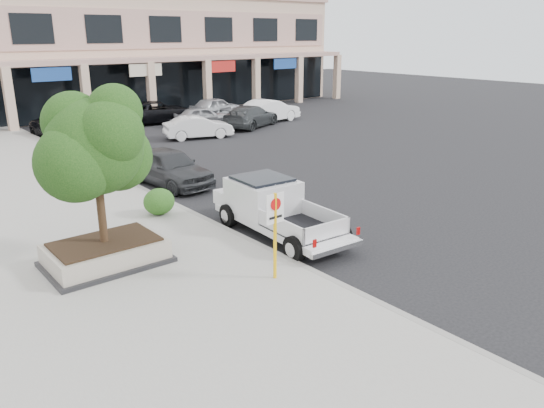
{
  "coord_description": "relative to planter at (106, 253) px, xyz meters",
  "views": [
    {
      "loc": [
        -10.59,
        -10.36,
        6.23
      ],
      "look_at": [
        -0.96,
        1.5,
        1.28
      ],
      "focal_mm": 35.0,
      "sensor_mm": 36.0,
      "label": 1
    }
  ],
  "objects": [
    {
      "name": "sidewalk",
      "position": [
        0.19,
        3.07,
        -0.4
      ],
      "size": [
        8.0,
        52.0,
        0.15
      ],
      "primitive_type": "cube",
      "color": "gray",
      "rests_on": "ground"
    },
    {
      "name": "ground",
      "position": [
        5.69,
        -2.93,
        -0.48
      ],
      "size": [
        120.0,
        120.0,
        0.0
      ],
      "primitive_type": "plane",
      "color": "black",
      "rests_on": "ground"
    },
    {
      "name": "planter_tree",
      "position": [
        0.13,
        0.15,
        2.94
      ],
      "size": [
        2.9,
        2.55,
        4.0
      ],
      "color": "black",
      "rests_on": "planter"
    },
    {
      "name": "curb_car_a",
      "position": [
        5.5,
        6.47,
        0.32
      ],
      "size": [
        2.28,
        4.81,
        1.59
      ],
      "primitive_type": "imported",
      "rotation": [
        0.0,
        0.0,
        0.09
      ],
      "color": "#2A2C2F",
      "rests_on": "ground"
    },
    {
      "name": "no_parking_sign",
      "position": [
        3.05,
        -3.61,
        1.16
      ],
      "size": [
        0.55,
        0.09,
        2.3
      ],
      "color": "yellow",
      "rests_on": "sidewalk"
    },
    {
      "name": "lot_car_d",
      "position": [
        12.84,
        21.64,
        0.31
      ],
      "size": [
        6.04,
        3.54,
        1.58
      ],
      "primitive_type": "imported",
      "rotation": [
        0.0,
        0.0,
        1.4
      ],
      "color": "black",
      "rests_on": "ground"
    },
    {
      "name": "pickup_truck",
      "position": [
        5.34,
        -1.11,
        0.4
      ],
      "size": [
        2.37,
        5.65,
        1.74
      ],
      "primitive_type": null,
      "rotation": [
        0.0,
        0.0,
        -0.06
      ],
      "color": "silver",
      "rests_on": "ground"
    },
    {
      "name": "curb",
      "position": [
        4.14,
        3.07,
        -0.4
      ],
      "size": [
        0.2,
        52.0,
        0.15
      ],
      "primitive_type": "cube",
      "color": "gray",
      "rests_on": "ground"
    },
    {
      "name": "planter",
      "position": [
        0.0,
        0.0,
        0.0
      ],
      "size": [
        3.2,
        2.2,
        0.68
      ],
      "color": "black",
      "rests_on": "sidewalk"
    },
    {
      "name": "strip_mall",
      "position": [
        13.69,
        31.0,
        4.27
      ],
      "size": [
        40.55,
        12.43,
        9.5
      ],
      "color": "#D3A794",
      "rests_on": "ground"
    },
    {
      "name": "lot_car_f",
      "position": [
        19.38,
        16.94,
        0.34
      ],
      "size": [
        5.16,
        2.35,
        1.64
      ],
      "primitive_type": "imported",
      "rotation": [
        0.0,
        0.0,
        1.7
      ],
      "color": "white",
      "rests_on": "ground"
    },
    {
      "name": "lot_car_b",
      "position": [
        12.04,
        14.81,
        0.21
      ],
      "size": [
        4.42,
        2.54,
        1.38
      ],
      "primitive_type": "imported",
      "rotation": [
        0.0,
        0.0,
        1.29
      ],
      "color": "silver",
      "rests_on": "ground"
    },
    {
      "name": "lot_car_c",
      "position": [
        16.98,
        16.0,
        0.28
      ],
      "size": [
        5.58,
        4.03,
        1.5
      ],
      "primitive_type": "imported",
      "rotation": [
        0.0,
        0.0,
        1.99
      ],
      "color": "#2F3234",
      "rests_on": "ground"
    },
    {
      "name": "curb_car_c",
      "position": [
        5.44,
        13.39,
        0.29
      ],
      "size": [
        2.37,
        5.35,
        1.53
      ],
      "primitive_type": "imported",
      "rotation": [
        0.0,
        0.0,
        0.04
      ],
      "color": "silver",
      "rests_on": "ground"
    },
    {
      "name": "curb_car_d",
      "position": [
        5.42,
        20.21,
        0.2
      ],
      "size": [
        2.61,
        5.02,
        1.35
      ],
      "primitive_type": "imported",
      "rotation": [
        0.0,
        0.0,
        0.08
      ],
      "color": "black",
      "rests_on": "ground"
    },
    {
      "name": "curb_car_b",
      "position": [
        5.59,
        11.34,
        0.29
      ],
      "size": [
        2.13,
        4.82,
        1.54
      ],
      "primitive_type": "imported",
      "rotation": [
        0.0,
        0.0,
        -0.11
      ],
      "color": "gray",
      "rests_on": "ground"
    },
    {
      "name": "lot_car_e",
      "position": [
        17.61,
        21.4,
        0.29
      ],
      "size": [
        4.82,
        2.86,
        1.54
      ],
      "primitive_type": "imported",
      "rotation": [
        0.0,
        0.0,
        1.82
      ],
      "color": "#A3A5AB",
      "rests_on": "ground"
    },
    {
      "name": "hedge",
      "position": [
        3.12,
        2.86,
        0.14
      ],
      "size": [
        1.1,
        0.99,
        0.93
      ],
      "primitive_type": "ellipsoid",
      "color": "#1D4513",
      "rests_on": "sidewalk"
    },
    {
      "name": "lot_car_a",
      "position": [
        14.63,
        18.42,
        0.21
      ],
      "size": [
        4.23,
        2.29,
        1.37
      ],
      "primitive_type": "imported",
      "rotation": [
        0.0,
        0.0,
        1.4
      ],
      "color": "#A3A5AB",
      "rests_on": "ground"
    }
  ]
}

